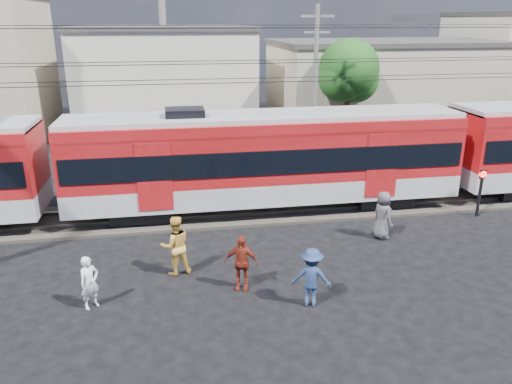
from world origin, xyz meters
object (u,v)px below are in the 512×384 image
pedestrian_a (90,282)px  commuter_train (270,156)px  crossing_signal (481,184)px  pedestrian_c (311,277)px

pedestrian_a → commuter_train: bearing=7.1°
crossing_signal → pedestrian_a: bearing=-163.3°
commuter_train → crossing_signal: bearing=-14.2°
pedestrian_c → crossing_signal: crossing_signal is taller
pedestrian_a → crossing_signal: size_ratio=0.78×
commuter_train → pedestrian_c: size_ratio=28.60×
pedestrian_a → pedestrian_c: 6.23m
commuter_train → crossing_signal: commuter_train is taller
commuter_train → crossing_signal: (8.35, -2.12, -1.01)m
commuter_train → pedestrian_c: (-0.31, -7.50, -1.52)m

